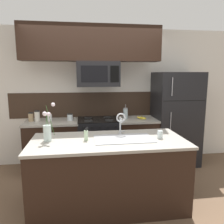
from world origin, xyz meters
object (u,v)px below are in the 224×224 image
microwave (98,74)px  drinking_glass (160,134)px  storage_jar_tall (31,117)px  storage_jar_short (50,117)px  french_press (125,113)px  dish_soap_bottle (86,135)px  refrigerator (175,118)px  sink_faucet (121,121)px  storage_jar_squat (70,117)px  storage_jar_medium (37,116)px  banana_bunch (142,118)px  flower_vase (48,131)px  stove_range (99,143)px

microwave → drinking_glass: (0.71, -1.27, -0.78)m
storage_jar_tall → storage_jar_short: size_ratio=1.17×
french_press → dish_soap_bottle: 1.52m
refrigerator → storage_jar_tall: bearing=179.7°
storage_jar_short → storage_jar_tall: bearing=179.3°
sink_faucet → storage_jar_squat: bearing=125.2°
storage_jar_short → storage_jar_squat: storage_jar_short is taller
microwave → storage_jar_medium: bearing=177.6°
storage_jar_medium → french_press: size_ratio=0.72×
sink_faucet → dish_soap_bottle: 0.55m
storage_jar_squat → drinking_glass: size_ratio=1.21×
french_press → sink_faucet: bearing=-104.9°
storage_jar_short → dish_soap_bottle: dish_soap_bottle is taller
storage_jar_squat → french_press: size_ratio=0.46×
storage_jar_short → banana_bunch: 1.69m
french_press → sink_faucet: sink_faucet is taller
microwave → dish_soap_bottle: bearing=-101.8°
dish_soap_bottle → refrigerator: bearing=35.8°
banana_bunch → storage_jar_squat: bearing=176.3°
dish_soap_bottle → flower_vase: (-0.48, 0.05, 0.06)m
microwave → flower_vase: microwave is taller
stove_range → storage_jar_tall: storage_jar_tall is taller
refrigerator → banana_bunch: refrigerator is taller
flower_vase → french_press: bearing=45.0°
microwave → storage_jar_squat: bearing=174.9°
storage_jar_short → storage_jar_squat: 0.36m
storage_jar_medium → french_press: 1.61m
storage_jar_medium → flower_vase: bearing=-73.7°
storage_jar_tall → storage_jar_squat: size_ratio=1.30×
stove_range → storage_jar_medium: 1.22m
storage_jar_squat → stove_range: bearing=-2.8°
french_press → flower_vase: size_ratio=0.56×
storage_jar_medium → banana_bunch: 1.90m
stove_range → storage_jar_medium: size_ratio=4.81×
storage_jar_squat → french_press: (1.04, 0.04, 0.04)m
storage_jar_squat → french_press: french_press is taller
sink_faucet → drinking_glass: bearing=-28.0°
sink_faucet → drinking_glass: sink_faucet is taller
storage_jar_tall → french_press: french_press is taller
storage_jar_medium → storage_jar_short: storage_jar_medium is taller
storage_jar_tall → french_press: (1.72, 0.03, 0.02)m
french_press → storage_jar_tall: bearing=-179.2°
storage_jar_squat → banana_bunch: storage_jar_squat is taller
storage_jar_tall → french_press: size_ratio=0.60×
storage_jar_squat → storage_jar_medium: bearing=-180.0°
dish_soap_bottle → flower_vase: size_ratio=0.34×
storage_jar_tall → dish_soap_bottle: 1.59m
dish_soap_bottle → storage_jar_tall: bearing=126.4°
stove_range → banana_bunch: size_ratio=4.87×
storage_jar_medium → refrigerator: bearing=-0.1°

